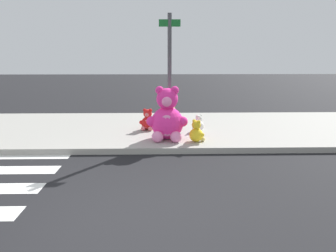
# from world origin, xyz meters

# --- Properties ---
(ground_plane) EXTENTS (60.00, 60.00, 0.00)m
(ground_plane) POSITION_xyz_m (0.00, 0.00, 0.00)
(ground_plane) COLOR black
(sidewalk) EXTENTS (28.00, 4.40, 0.15)m
(sidewalk) POSITION_xyz_m (0.00, 5.20, 0.07)
(sidewalk) COLOR #9E9B93
(sidewalk) RESTS_ON ground_plane
(sign_pole) EXTENTS (0.56, 0.11, 3.20)m
(sign_pole) POSITION_xyz_m (1.00, 4.40, 1.85)
(sign_pole) COLOR #4C4C51
(sign_pole) RESTS_ON sidewalk
(plush_pink_large) EXTENTS (1.07, 0.94, 1.38)m
(plush_pink_large) POSITION_xyz_m (0.92, 3.81, 0.70)
(plush_pink_large) COLOR #F22D93
(plush_pink_large) RESTS_ON sidewalk
(plush_tan) EXTENTS (0.45, 0.44, 0.63)m
(plush_tan) POSITION_xyz_m (1.08, 5.25, 0.40)
(plush_tan) COLOR tan
(plush_tan) RESTS_ON sidewalk
(plush_red) EXTENTS (0.48, 0.44, 0.63)m
(plush_red) POSITION_xyz_m (0.37, 4.83, 0.40)
(plush_red) COLOR red
(plush_red) RESTS_ON sidewalk
(plush_white) EXTENTS (0.34, 0.35, 0.48)m
(plush_white) POSITION_xyz_m (1.84, 4.67, 0.34)
(plush_white) COLOR white
(plush_white) RESTS_ON sidewalk
(plush_yellow) EXTENTS (0.41, 0.40, 0.57)m
(plush_yellow) POSITION_xyz_m (1.66, 3.56, 0.38)
(plush_yellow) COLOR yellow
(plush_yellow) RESTS_ON sidewalk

